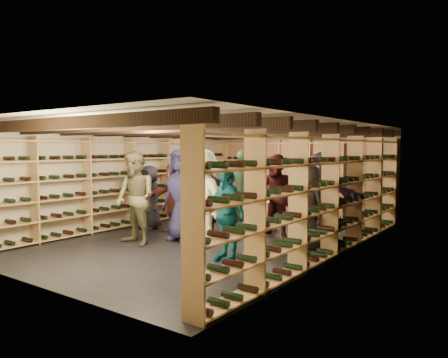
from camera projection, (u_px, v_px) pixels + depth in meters
ground at (214, 238)px, 9.24m from camera, size 8.00×8.00×0.00m
walls at (214, 182)px, 9.16m from camera, size 5.52×8.02×2.40m
ceiling at (213, 124)px, 9.07m from camera, size 5.50×8.00×0.01m
ceiling_joists at (213, 131)px, 9.08m from camera, size 5.40×7.12×0.18m
wine_rack_left at (130, 182)px, 10.67m from camera, size 0.32×7.50×2.15m
wine_rack_right at (330, 195)px, 7.67m from camera, size 0.32×7.50×2.15m
wine_rack_back at (296, 178)px, 12.27m from camera, size 4.70×0.30×2.15m
crate_stack_left at (264, 215)px, 10.18m from camera, size 0.52×0.37×0.68m
crate_stack_right at (247, 222)px, 10.27m from camera, size 0.53×0.38×0.34m
crate_loose at (308, 223)px, 10.69m from camera, size 0.57×0.46×0.17m
person_0 at (150, 197)px, 10.27m from camera, size 0.82×0.62×1.50m
person_1 at (205, 196)px, 9.28m from camera, size 0.76×0.62×1.80m
person_2 at (135, 198)px, 8.56m from camera, size 1.00×0.84×1.85m
person_3 at (203, 197)px, 8.59m from camera, size 1.39×1.11×1.88m
person_4 at (226, 214)px, 7.31m from camera, size 1.02×0.67×1.61m
person_5 at (175, 198)px, 9.85m from camera, size 1.49×0.53×1.59m
person_6 at (182, 195)px, 8.98m from camera, size 0.93×0.61×1.90m
person_7 at (253, 213)px, 7.73m from camera, size 0.63×0.49×1.51m
person_8 at (277, 196)px, 9.34m from camera, size 0.91×0.73×1.78m
person_9 at (201, 194)px, 11.05m from camera, size 1.08×0.82×1.49m
person_10 at (243, 195)px, 8.97m from camera, size 1.14×0.55×1.88m
person_11 at (319, 199)px, 8.55m from camera, size 1.78×1.10×1.84m
person_12 at (308, 208)px, 8.05m from camera, size 0.91×0.74×1.61m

